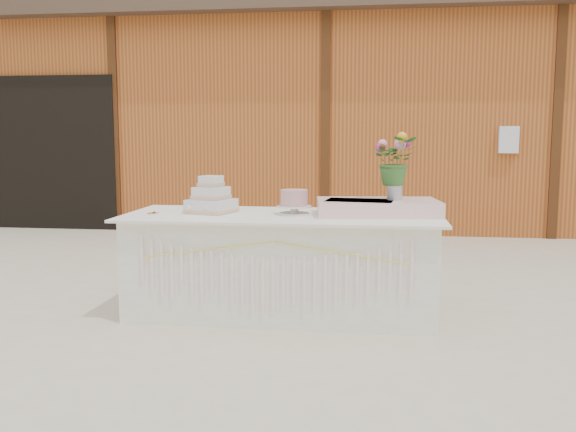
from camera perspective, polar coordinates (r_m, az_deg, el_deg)
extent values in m
plane|color=beige|center=(5.01, -0.48, -8.63)|extent=(80.00, 80.00, 0.00)
cube|color=#AF5824|center=(10.79, 4.20, 7.96)|extent=(12.00, 4.00, 3.00)
cube|color=#443226|center=(10.94, 4.28, 16.64)|extent=(12.60, 4.60, 0.30)
cube|color=black|center=(10.03, -21.46, 5.24)|extent=(2.40, 0.08, 2.20)
cube|color=white|center=(4.92, -0.48, -4.43)|extent=(2.28, 0.88, 0.75)
cube|color=white|center=(4.86, -0.49, 0.02)|extent=(2.40, 1.00, 0.02)
cube|color=silver|center=(4.99, -6.83, 0.89)|extent=(0.39, 0.39, 0.11)
cube|color=#DAA989|center=(4.99, -6.83, 0.53)|extent=(0.40, 0.40, 0.02)
cube|color=silver|center=(4.98, -6.85, 2.04)|extent=(0.28, 0.28, 0.10)
cube|color=#DAA989|center=(4.98, -6.84, 1.73)|extent=(0.29, 0.29, 0.02)
cube|color=silver|center=(4.97, -6.87, 3.08)|extent=(0.18, 0.18, 0.09)
cube|color=#DAA989|center=(4.98, -6.86, 2.83)|extent=(0.20, 0.20, 0.02)
cylinder|color=silver|center=(4.85, 0.55, 0.21)|extent=(0.22, 0.22, 0.01)
cylinder|color=silver|center=(4.85, 0.55, 0.54)|extent=(0.07, 0.07, 0.04)
cylinder|color=silver|center=(4.85, 0.55, 0.85)|extent=(0.26, 0.26, 0.01)
cylinder|color=#C48E8E|center=(4.84, 0.56, 1.64)|extent=(0.21, 0.21, 0.12)
cube|color=#F8CDC7|center=(4.88, 7.97, 0.77)|extent=(0.96, 0.63, 0.11)
cylinder|color=#BCBBC1|center=(4.88, 9.47, 2.36)|extent=(0.12, 0.12, 0.16)
imported|color=#326327|center=(4.87, 9.54, 5.44)|extent=(0.36, 0.32, 0.37)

